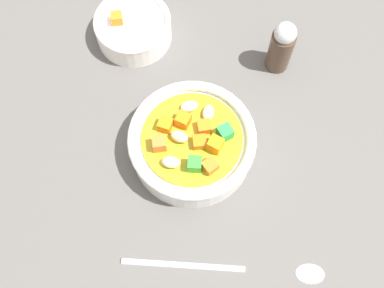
{
  "coord_description": "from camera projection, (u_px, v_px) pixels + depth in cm",
  "views": [
    {
      "loc": [
        1.79,
        22.21,
        56.44
      ],
      "look_at": [
        0.0,
        0.0,
        2.31
      ],
      "focal_mm": 43.62,
      "sensor_mm": 36.0,
      "label": 1
    }
  ],
  "objects": [
    {
      "name": "side_bowl_small",
      "position": [
        133.0,
        28.0,
        0.66
      ],
      "size": [
        10.78,
        10.78,
        4.86
      ],
      "color": "white",
      "rests_on": "ground_plane"
    },
    {
      "name": "spoon",
      "position": [
        239.0,
        269.0,
        0.55
      ],
      "size": [
        23.96,
        5.05,
        0.79
      ],
      "rotation": [
        0.0,
        0.0,
        2.99
      ],
      "color": "silver",
      "rests_on": "ground_plane"
    },
    {
      "name": "soup_bowl_main",
      "position": [
        192.0,
        143.0,
        0.58
      ],
      "size": [
        15.85,
        15.85,
        6.11
      ],
      "color": "white",
      "rests_on": "ground_plane"
    },
    {
      "name": "ground_plane",
      "position": [
        192.0,
        154.0,
        0.62
      ],
      "size": [
        140.0,
        140.0,
        2.0
      ],
      "primitive_type": "cube",
      "color": "#565451"
    },
    {
      "name": "pepper_shaker",
      "position": [
        281.0,
        46.0,
        0.62
      ],
      "size": [
        3.26,
        3.26,
        8.71
      ],
      "color": "#4C3828",
      "rests_on": "ground_plane"
    }
  ]
}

